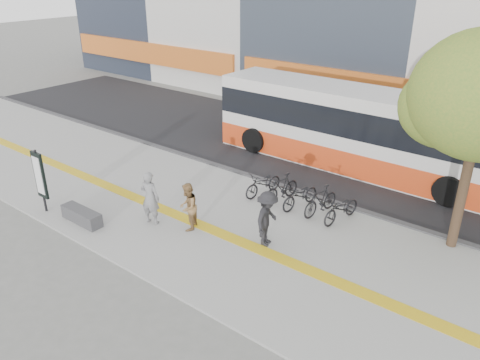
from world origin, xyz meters
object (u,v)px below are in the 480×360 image
Objects in this scene: bench at (82,216)px; pedestrian_dark at (267,219)px; bus at (355,131)px; seated_woman at (150,198)px; pedestrian_tan at (188,207)px; signboard at (40,176)px.

bench is 6.06m from pedestrian_dark.
bench is 0.13× the size of bus.
seated_woman reaches higher than bench.
bench is 1.04× the size of pedestrian_tan.
signboard is at bearing 11.50° from seated_woman.
bus is at bearing 63.81° from bench.
seated_woman is at bearing -96.36° from pedestrian_tan.
bench is 0.90× the size of seated_woman.
signboard is 1.29× the size of pedestrian_dark.
seated_woman is 1.15× the size of pedestrian_tan.
bench is 2.35m from seated_woman.
bench is 1.94m from signboard.
signboard reaches higher than bench.
bus is 6.69× the size of seated_woman.
pedestrian_tan is at bearing 31.11° from bench.
bench is at bearing 22.50° from seated_woman.
seated_woman is 1.03× the size of pedestrian_dark.
signboard is 1.24× the size of seated_woman.
bench is at bearing -85.66° from pedestrian_tan.
signboard reaches higher than pedestrian_tan.
seated_woman is (-2.97, -8.34, -0.58)m from bus.
signboard is 3.81m from seated_woman.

